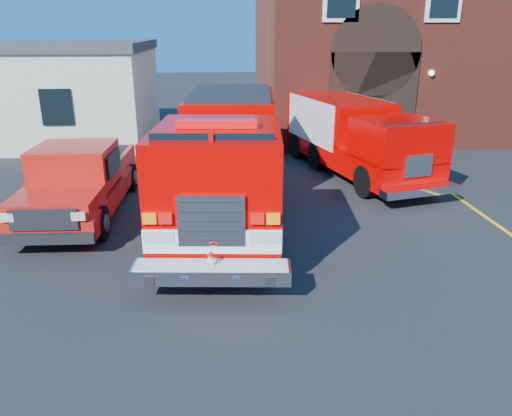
{
  "coord_description": "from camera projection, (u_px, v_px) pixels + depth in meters",
  "views": [
    {
      "loc": [
        -0.75,
        -11.07,
        4.87
      ],
      "look_at": [
        0.0,
        -1.2,
        1.3
      ],
      "focal_mm": 35.0,
      "sensor_mm": 36.0,
      "label": 1
    }
  ],
  "objects": [
    {
      "name": "pickup_truck",
      "position": [
        80.0,
        181.0,
        13.69
      ],
      "size": [
        2.3,
        6.08,
        1.98
      ],
      "color": "black",
      "rests_on": "ground"
    },
    {
      "name": "parking_stripe_mid",
      "position": [
        442.0,
        186.0,
        16.3
      ],
      "size": [
        0.12,
        3.0,
        0.01
      ],
      "primitive_type": "cube",
      "color": "#E0B40B",
      "rests_on": "ground"
    },
    {
      "name": "fire_station",
      "position": [
        416.0,
        42.0,
        24.4
      ],
      "size": [
        15.2,
        10.2,
        8.45
      ],
      "color": "maroon",
      "rests_on": "ground"
    },
    {
      "name": "fire_engine",
      "position": [
        227.0,
        155.0,
        13.65
      ],
      "size": [
        3.61,
        10.23,
        3.09
      ],
      "color": "black",
      "rests_on": "ground"
    },
    {
      "name": "parking_stripe_near",
      "position": [
        489.0,
        219.0,
        13.49
      ],
      "size": [
        0.12,
        3.0,
        0.01
      ],
      "primitive_type": "cube",
      "color": "#E0B40B",
      "rests_on": "ground"
    },
    {
      "name": "side_building",
      "position": [
        38.0,
        90.0,
        22.9
      ],
      "size": [
        10.2,
        8.2,
        4.35
      ],
      "color": "beige",
      "rests_on": "ground"
    },
    {
      "name": "secondary_truck",
      "position": [
        354.0,
        135.0,
        17.44
      ],
      "size": [
        4.18,
        8.03,
        2.49
      ],
      "color": "black",
      "rests_on": "ground"
    },
    {
      "name": "ground",
      "position": [
        252.0,
        242.0,
        12.09
      ],
      "size": [
        100.0,
        100.0,
        0.0
      ],
      "primitive_type": "plane",
      "color": "black",
      "rests_on": "ground"
    },
    {
      "name": "parking_stripe_far",
      "position": [
        409.0,
        163.0,
        19.12
      ],
      "size": [
        0.12,
        3.0,
        0.01
      ],
      "primitive_type": "cube",
      "color": "#E0B40B",
      "rests_on": "ground"
    }
  ]
}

